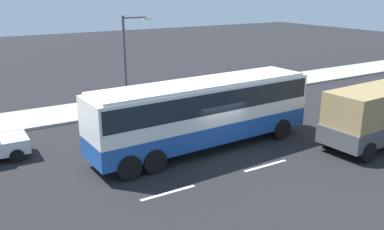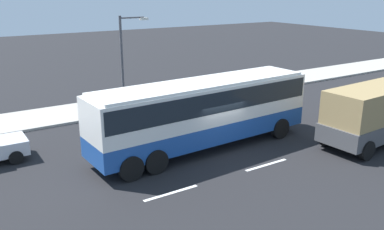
# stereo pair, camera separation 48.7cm
# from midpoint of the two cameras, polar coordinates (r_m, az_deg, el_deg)

# --- Properties ---
(ground_plane) EXTENTS (120.00, 120.00, 0.00)m
(ground_plane) POSITION_cam_midpoint_polar(r_m,az_deg,el_deg) (20.57, 2.51, -4.90)
(ground_plane) COLOR black
(sidewalk_curb) EXTENTS (80.00, 4.00, 0.15)m
(sidewalk_curb) POSITION_cam_midpoint_polar(r_m,az_deg,el_deg) (28.80, -8.91, 1.54)
(sidewalk_curb) COLOR #A8A399
(sidewalk_curb) RESTS_ON ground_plane
(lane_centreline) EXTENTS (31.23, 0.16, 0.01)m
(lane_centreline) POSITION_cam_midpoint_polar(r_m,az_deg,el_deg) (17.59, 2.80, -8.88)
(lane_centreline) COLOR white
(lane_centreline) RESTS_ON ground_plane
(coach_bus) EXTENTS (11.79, 3.14, 3.43)m
(coach_bus) POSITION_cam_midpoint_polar(r_m,az_deg,el_deg) (20.14, 0.91, 1.04)
(coach_bus) COLOR #1E4C9E
(coach_bus) RESTS_ON ground_plane
(cargo_truck) EXTENTS (8.32, 2.91, 3.01)m
(cargo_truck) POSITION_cam_midpoint_polar(r_m,az_deg,el_deg) (23.46, 24.38, 0.51)
(cargo_truck) COLOR red
(cargo_truck) RESTS_ON ground_plane
(pedestrian_near_curb) EXTENTS (0.32, 0.32, 1.50)m
(pedestrian_near_curb) POSITION_cam_midpoint_polar(r_m,az_deg,el_deg) (27.77, -5.66, 3.07)
(pedestrian_near_curb) COLOR black
(pedestrian_near_curb) RESTS_ON sidewalk_curb
(street_lamp) EXTENTS (1.94, 0.24, 5.99)m
(street_lamp) POSITION_cam_midpoint_polar(r_m,az_deg,el_deg) (26.38, -9.76, 8.07)
(street_lamp) COLOR #47474C
(street_lamp) RESTS_ON sidewalk_curb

